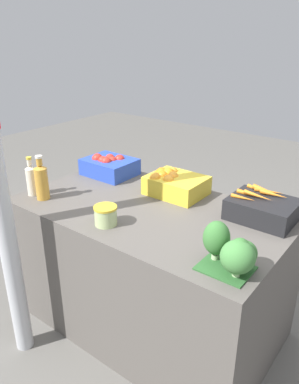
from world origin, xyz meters
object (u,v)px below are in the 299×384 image
Objects in this scene: carrot_crate at (262,208)px; pickle_jar at (106,215)px; juice_bottle_cloudy at (31,179)px; apple_crate at (109,166)px; juice_bottle_amber at (42,181)px; broccoli_pile at (233,251)px; orange_crate at (174,183)px.

pickle_jar is (-0.62, -0.56, -0.01)m from carrot_crate.
juice_bottle_cloudy is at bearing -156.09° from carrot_crate.
juice_bottle_cloudy reaches higher than apple_crate.
apple_crate is at bearing 86.69° from juice_bottle_amber.
carrot_crate reaches higher than pickle_jar.
juice_bottle_cloudy is at bearing 180.00° from juice_bottle_amber.
broccoli_pile is at bearing 0.67° from juice_bottle_cloudy.
carrot_crate is (0.57, 0.00, -0.01)m from orange_crate.
orange_crate is at bearing 140.92° from broccoli_pile.
apple_crate is 1.00× the size of carrot_crate.
apple_crate reaches higher than pickle_jar.
juice_bottle_cloudy is 1.99× the size of pickle_jar.
pickle_jar is at bearing -137.77° from carrot_crate.
juice_bottle_amber reaches higher than pickle_jar.
broccoli_pile is at bearing -80.85° from carrot_crate.
juice_bottle_amber is at bearing -136.55° from orange_crate.
pickle_jar is (0.63, -0.01, -0.05)m from juice_bottle_cloudy.
apple_crate is at bearing 131.81° from pickle_jar.
juice_bottle_amber reaches higher than broccoli_pile.
carrot_crate is 1.28m from juice_bottle_amber.
juice_bottle_amber is at bearing -154.27° from carrot_crate.
juice_bottle_cloudy reaches higher than pickle_jar.
carrot_crate is at bearing 0.50° from orange_crate.
orange_crate is 1.40× the size of juice_bottle_cloudy.
juice_bottle_cloudy is (-1.25, -0.56, 0.04)m from carrot_crate.
orange_crate is at bearing 84.93° from pickle_jar.
broccoli_pile is at bearing -23.87° from apple_crate.
carrot_crate is 1.37m from juice_bottle_cloudy.
pickle_jar is at bearing -48.19° from apple_crate.
juice_bottle_amber reaches higher than orange_crate.
pickle_jar is (-0.71, -0.02, -0.04)m from broccoli_pile.
pickle_jar is at bearing -0.92° from juice_bottle_amber.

